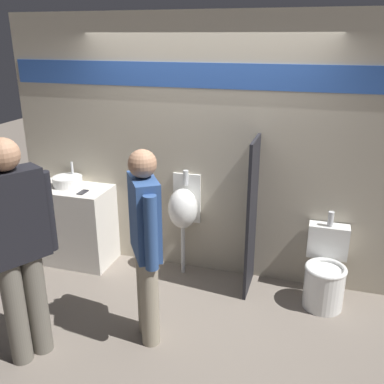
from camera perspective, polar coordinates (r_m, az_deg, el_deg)
The scene contains 10 objects.
ground_plane at distance 4.45m, azimuth -0.65°, elevation -13.53°, with size 16.00×16.00×0.00m, color #70665B.
display_wall at distance 4.42m, azimuth 1.63°, elevation 5.64°, with size 4.30×0.07×2.70m.
sink_counter at distance 5.11m, azimuth -16.49°, elevation -4.06°, with size 1.08×0.50×0.89m.
sink_basin at distance 4.95m, azimuth -16.25°, elevation 1.40°, with size 0.33×0.33×0.25m.
cell_phone at distance 4.70m, azimuth -14.35°, elevation -0.02°, with size 0.07×0.14×0.01m.
divider_near_counter at distance 4.24m, azimuth 7.96°, elevation -3.39°, with size 0.03×0.50×1.58m.
urinal_near_counter at distance 4.50m, azimuth -1.19°, elevation -2.19°, with size 0.32×0.31×1.15m.
toilet at distance 4.38m, azimuth 17.30°, elevation -10.44°, with size 0.39×0.56×0.89m.
person_in_vest at distance 3.46m, azimuth -6.21°, elevation -6.46°, with size 0.39×0.51×1.68m.
person_with_lanyard at distance 3.46m, azimuth -22.34°, elevation -6.54°, with size 0.40×0.57×1.82m.
Camera 1 is at (1.13, -3.53, 2.47)m, focal length 40.00 mm.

